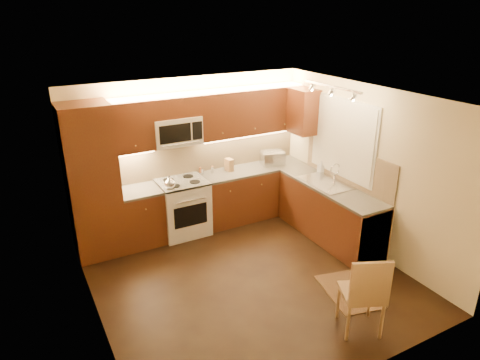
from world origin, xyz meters
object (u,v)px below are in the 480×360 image
stove (183,207)px  soap_bottle (321,167)px  sink (326,179)px  dining_chair (362,291)px  microwave (176,131)px  kettle (170,182)px  toaster_oven (272,158)px  knife_block (229,165)px

stove → soap_bottle: (2.24, -0.70, 0.54)m
sink → dining_chair: sink is taller
microwave → kettle: size_ratio=3.72×
stove → soap_bottle: 2.41m
stove → dining_chair: (0.93, -3.14, 0.05)m
microwave → sink: microwave is taller
microwave → sink: bearing=-32.2°
dining_chair → toaster_oven: bearing=100.4°
microwave → stove: bearing=-90.0°
sink → kettle: size_ratio=4.21×
stove → microwave: 1.27m
microwave → soap_bottle: bearing=-20.4°
kettle → dining_chair: (1.19, -2.95, -0.51)m
stove → toaster_oven: toaster_oven is taller
microwave → toaster_oven: size_ratio=1.94×
stove → knife_block: knife_block is taller
stove → toaster_oven: (1.73, 0.03, 0.56)m
kettle → soap_bottle: (2.51, -0.51, -0.02)m
stove → kettle: 0.65m
toaster_oven → kettle: bearing=-159.9°
microwave → knife_block: 1.16m
kettle → toaster_oven: bearing=31.0°
knife_block → toaster_oven: bearing=-10.4°
stove → dining_chair: bearing=-73.5°
microwave → knife_block: bearing=-1.6°
stove → knife_block: size_ratio=4.34×
toaster_oven → knife_block: bearing=-171.8°
soap_bottle → dining_chair: (-1.31, -2.44, -0.49)m
kettle → toaster_oven: size_ratio=0.52×
microwave → soap_bottle: microwave is taller
soap_bottle → dining_chair: size_ratio=0.20×
toaster_oven → soap_bottle: (0.51, -0.73, -0.02)m
stove → soap_bottle: soap_bottle is taller
microwave → toaster_oven: bearing=-3.4°
microwave → dining_chair: microwave is taller
microwave → knife_block: size_ratio=3.58×
toaster_oven → dining_chair: (-0.80, -3.17, -0.51)m
sink → toaster_oven: toaster_oven is taller
toaster_oven → knife_block: (-0.82, 0.08, -0.01)m
stove → kettle: size_ratio=4.50×
toaster_oven → sink: bearing=-63.3°
knife_block → dining_chair: size_ratio=0.21×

